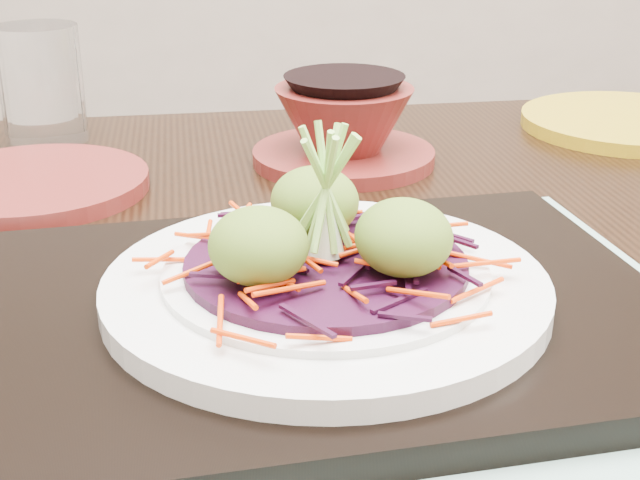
{
  "coord_description": "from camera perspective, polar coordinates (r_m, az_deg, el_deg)",
  "views": [
    {
      "loc": [
        -0.11,
        -0.54,
        0.97
      ],
      "look_at": [
        -0.04,
        -0.11,
        0.78
      ],
      "focal_mm": 50.0,
      "sensor_mm": 36.0,
      "label": 1
    }
  ],
  "objects": [
    {
      "name": "dining_table",
      "position": [
        0.6,
        -1.72,
        -10.36
      ],
      "size": [
        1.18,
        0.79,
        0.74
      ],
      "rotation": [
        0.0,
        0.0,
        0.01
      ],
      "color": "black",
      "rests_on": "ground"
    },
    {
      "name": "placemat",
      "position": [
        0.48,
        0.36,
        -5.69
      ],
      "size": [
        0.43,
        0.35,
        0.0
      ],
      "primitive_type": "cube",
      "rotation": [
        0.0,
        0.0,
        0.06
      ],
      "color": "#81A69E",
      "rests_on": "dining_table"
    },
    {
      "name": "serving_tray",
      "position": [
        0.47,
        0.37,
        -4.64
      ],
      "size": [
        0.38,
        0.29,
        0.02
      ],
      "primitive_type": "cube",
      "rotation": [
        0.0,
        0.0,
        0.06
      ],
      "color": "black",
      "rests_on": "placemat"
    },
    {
      "name": "white_plate",
      "position": [
        0.47,
        0.37,
        -2.91
      ],
      "size": [
        0.23,
        0.23,
        0.02
      ],
      "color": "white",
      "rests_on": "serving_tray"
    },
    {
      "name": "cabbage_bed",
      "position": [
        0.46,
        0.38,
        -1.58
      ],
      "size": [
        0.15,
        0.15,
        0.01
      ],
      "primitive_type": "cylinder",
      "color": "#2F0926",
      "rests_on": "white_plate"
    },
    {
      "name": "carrot_julienne",
      "position": [
        0.46,
        0.38,
        -0.77
      ],
      "size": [
        0.18,
        0.18,
        0.01
      ],
      "primitive_type": null,
      "color": "#E83904",
      "rests_on": "cabbage_bed"
    },
    {
      "name": "guacamole_scoops",
      "position": [
        0.45,
        0.39,
        0.78
      ],
      "size": [
        0.13,
        0.11,
        0.04
      ],
      "color": "olive",
      "rests_on": "cabbage_bed"
    },
    {
      "name": "scallion_garnish",
      "position": [
        0.45,
        0.39,
        2.93
      ],
      "size": [
        0.05,
        0.05,
        0.08
      ],
      "primitive_type": null,
      "color": "#92D053",
      "rests_on": "cabbage_bed"
    },
    {
      "name": "terracotta_side_plate",
      "position": [
        0.72,
        -17.9,
        3.43
      ],
      "size": [
        0.22,
        0.22,
        0.01
      ],
      "primitive_type": "cylinder",
      "rotation": [
        0.0,
        0.0,
        -0.3
      ],
      "color": "#5D1916",
      "rests_on": "dining_table"
    },
    {
      "name": "water_glass",
      "position": [
        0.84,
        -17.41,
        9.48
      ],
      "size": [
        0.1,
        0.1,
        0.1
      ],
      "primitive_type": "cylinder",
      "rotation": [
        0.0,
        0.0,
        0.4
      ],
      "color": "white",
      "rests_on": "dining_table"
    },
    {
      "name": "terracotta_bowl_set",
      "position": [
        0.75,
        1.53,
        7.08
      ],
      "size": [
        0.16,
        0.16,
        0.06
      ],
      "rotation": [
        0.0,
        0.0,
        0.04
      ],
      "color": "#5D1916",
      "rests_on": "dining_table"
    },
    {
      "name": "yellow_plate",
      "position": [
        0.9,
        19.21,
        7.15
      ],
      "size": [
        0.24,
        0.24,
        0.01
      ],
      "primitive_type": "cylinder",
      "rotation": [
        0.0,
        0.0,
        0.21
      ],
      "color": "#AF8C13",
      "rests_on": "dining_table"
    }
  ]
}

